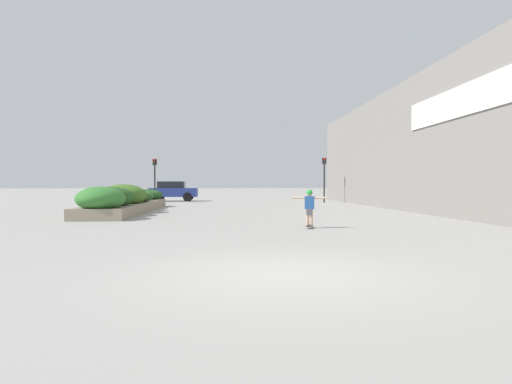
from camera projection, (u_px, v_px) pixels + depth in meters
ground_plane at (281, 274)px, 6.91m from camera, size 300.00×300.00×0.00m
building_wall_right at (417, 144)px, 22.20m from camera, size 0.67×36.58×6.60m
planter_box at (126, 200)px, 22.29m from camera, size 2.29×12.32×1.37m
skateboard at (309, 226)px, 14.20m from camera, size 0.37×0.77×0.09m
skateboarder at (310, 204)px, 14.18m from camera, size 1.01×0.35×1.11m
car_leftmost at (173, 191)px, 36.86m from camera, size 3.84×1.93×1.59m
car_center_left at (442, 191)px, 37.76m from camera, size 4.27×2.06×1.62m
traffic_light_left at (155, 173)px, 33.18m from camera, size 0.28×0.30×3.21m
traffic_light_right at (324, 172)px, 34.04m from camera, size 0.28×0.30×3.35m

